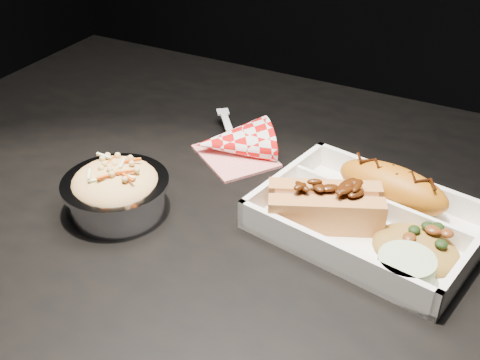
% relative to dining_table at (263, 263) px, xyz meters
% --- Properties ---
extents(dining_table, '(1.20, 0.80, 0.75)m').
position_rel_dining_table_xyz_m(dining_table, '(0.00, 0.00, 0.00)').
color(dining_table, black).
rests_on(dining_table, ground).
extents(food_tray, '(0.28, 0.22, 0.04)m').
position_rel_dining_table_xyz_m(food_tray, '(0.13, 0.02, 0.10)').
color(food_tray, white).
rests_on(food_tray, dining_table).
extents(fried_pastry, '(0.15, 0.08, 0.05)m').
position_rel_dining_table_xyz_m(fried_pastry, '(0.14, 0.07, 0.12)').
color(fried_pastry, '#B46512').
rests_on(fried_pastry, food_tray).
extents(hotdog, '(0.15, 0.11, 0.06)m').
position_rel_dining_table_xyz_m(hotdog, '(0.08, -0.00, 0.12)').
color(hotdog, '#BE7B41').
rests_on(hotdog, food_tray).
extents(fried_rice_mound, '(0.11, 0.10, 0.03)m').
position_rel_dining_table_xyz_m(fried_rice_mound, '(0.19, -0.01, 0.11)').
color(fried_rice_mound, olive).
rests_on(fried_rice_mound, food_tray).
extents(cupcake_liner, '(0.06, 0.06, 0.03)m').
position_rel_dining_table_xyz_m(cupcake_liner, '(0.19, -0.06, 0.11)').
color(cupcake_liner, '#A8C292').
rests_on(cupcake_liner, food_tray).
extents(foil_coleslaw_cup, '(0.13, 0.13, 0.07)m').
position_rel_dining_table_xyz_m(foil_coleslaw_cup, '(-0.16, -0.09, 0.12)').
color(foil_coleslaw_cup, silver).
rests_on(foil_coleslaw_cup, dining_table).
extents(napkin_fork, '(0.15, 0.16, 0.10)m').
position_rel_dining_table_xyz_m(napkin_fork, '(-0.10, 0.10, 0.11)').
color(napkin_fork, red).
rests_on(napkin_fork, dining_table).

